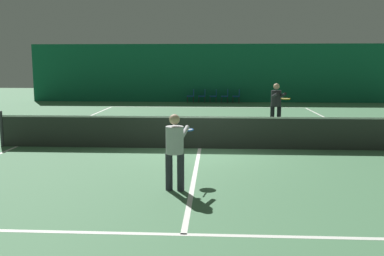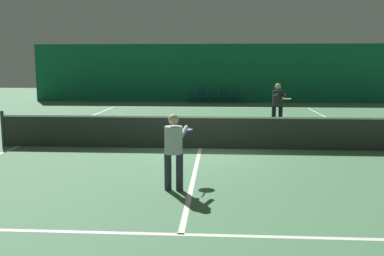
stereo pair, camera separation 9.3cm
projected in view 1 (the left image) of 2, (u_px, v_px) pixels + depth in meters
ground_plane at (200, 148)px, 12.56m from camera, size 60.00×60.00×0.00m
backdrop_curtain at (209, 73)px, 27.36m from camera, size 23.00×0.12×3.70m
court_line_baseline_far at (207, 107)px, 24.30m from camera, size 11.00×0.10×0.00m
court_line_service_far at (205, 120)px, 18.87m from camera, size 8.25×0.10×0.00m
court_line_service_near at (184, 235)px, 6.24m from camera, size 8.25×0.10×0.00m
court_line_sideline_left at (17, 146)px, 12.85m from camera, size 0.10×23.80×0.00m
court_line_centre at (200, 148)px, 12.56m from camera, size 0.10×12.80×0.00m
tennis_net at (200, 131)px, 12.48m from camera, size 12.00×0.10×1.07m
player_near at (175, 146)px, 8.33m from camera, size 0.55×1.32×1.51m
player_far at (276, 102)px, 16.41m from camera, size 0.63×1.42×1.72m
courtside_chair_0 at (192, 95)px, 27.08m from camera, size 0.44×0.44×0.84m
courtside_chair_1 at (203, 95)px, 27.04m from camera, size 0.44×0.44×0.84m
courtside_chair_2 at (214, 95)px, 27.00m from camera, size 0.44×0.44×0.84m
courtside_chair_3 at (226, 95)px, 26.96m from camera, size 0.44×0.44×0.84m
courtside_chair_4 at (237, 95)px, 26.92m from camera, size 0.44×0.44×0.84m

